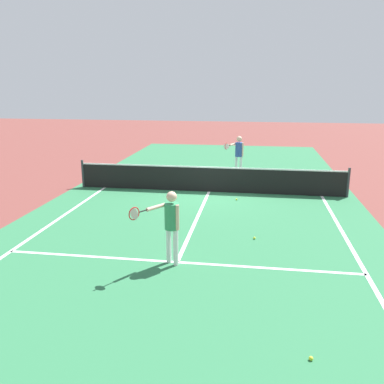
# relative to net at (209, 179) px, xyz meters

# --- Properties ---
(ground_plane) EXTENTS (60.00, 60.00, 0.00)m
(ground_plane) POSITION_rel_net_xyz_m (0.00, 0.00, -0.49)
(ground_plane) COLOR brown
(court_surface_inbounds) EXTENTS (10.62, 24.40, 0.00)m
(court_surface_inbounds) POSITION_rel_net_xyz_m (0.00, 0.00, -0.49)
(court_surface_inbounds) COLOR #2D7247
(court_surface_inbounds) RESTS_ON ground_plane
(line_sideline_left) EXTENTS (0.10, 11.89, 0.01)m
(line_sideline_left) POSITION_rel_net_xyz_m (-4.11, -5.95, -0.49)
(line_sideline_left) COLOR white
(line_sideline_left) RESTS_ON ground_plane
(line_sideline_right) EXTENTS (0.10, 11.89, 0.01)m
(line_sideline_right) POSITION_rel_net_xyz_m (4.11, -5.95, -0.49)
(line_sideline_right) COLOR white
(line_sideline_right) RESTS_ON ground_plane
(line_service_near) EXTENTS (8.22, 0.10, 0.01)m
(line_service_near) POSITION_rel_net_xyz_m (0.00, -6.40, -0.49)
(line_service_near) COLOR white
(line_service_near) RESTS_ON ground_plane
(line_center_service) EXTENTS (0.10, 6.40, 0.01)m
(line_center_service) POSITION_rel_net_xyz_m (0.00, -3.20, -0.49)
(line_center_service) COLOR white
(line_center_service) RESTS_ON ground_plane
(net) EXTENTS (10.05, 0.09, 1.07)m
(net) POSITION_rel_net_xyz_m (0.00, 0.00, 0.00)
(net) COLOR #33383D
(net) RESTS_ON ground_plane
(player_near) EXTENTS (0.93, 0.96, 1.69)m
(player_near) POSITION_rel_net_xyz_m (-0.11, -6.50, 0.56)
(player_near) COLOR white
(player_near) RESTS_ON ground_plane
(player_far) EXTENTS (0.81, 1.11, 1.75)m
(player_far) POSITION_rel_net_xyz_m (0.95, 2.93, 0.60)
(player_far) COLOR white
(player_far) RESTS_ON ground_plane
(tennis_ball_mid_court) EXTENTS (0.07, 0.07, 0.07)m
(tennis_ball_mid_court) POSITION_rel_net_xyz_m (1.73, -4.68, -0.46)
(tennis_ball_mid_court) COLOR #CCE033
(tennis_ball_mid_court) RESTS_ON ground_plane
(tennis_ball_by_baseline) EXTENTS (0.07, 0.07, 0.07)m
(tennis_ball_by_baseline) POSITION_rel_net_xyz_m (2.59, -9.46, -0.46)
(tennis_ball_by_baseline) COLOR #CCE033
(tennis_ball_by_baseline) RESTS_ON ground_plane
(tennis_ball_near_net) EXTENTS (0.07, 0.07, 0.07)m
(tennis_ball_near_net) POSITION_rel_net_xyz_m (1.08, -1.02, -0.46)
(tennis_ball_near_net) COLOR #CCE033
(tennis_ball_near_net) RESTS_ON ground_plane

